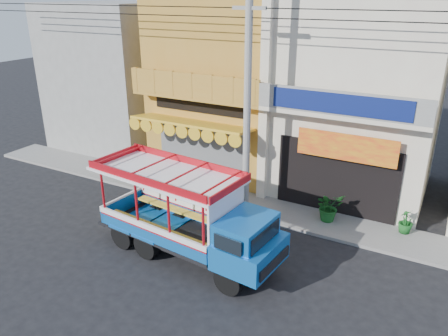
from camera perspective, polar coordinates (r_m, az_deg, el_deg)
name	(u,v)px	position (r m, az deg, el deg)	size (l,w,h in m)	color
ground	(228,264)	(14.28, 0.54, -12.48)	(90.00, 90.00, 0.00)	black
sidewalk	(276,211)	(17.38, 6.77, -5.64)	(30.00, 2.00, 0.12)	slate
shophouse_left	(233,82)	(21.05, 1.14, 11.14)	(6.00, 7.50, 8.24)	#B67E28
shophouse_right	(362,96)	(19.11, 17.53, 9.00)	(6.00, 6.75, 8.24)	beige
party_pilaster	(265,106)	(17.07, 5.31, 8.09)	(0.35, 0.30, 8.00)	beige
filler_building_left	(120,76)	(25.08, -13.47, 11.61)	(6.00, 6.00, 7.60)	gray
utility_pole	(252,87)	(15.41, 3.62, 10.55)	(28.00, 0.26, 9.00)	gray
songthaew_truck	(198,221)	(13.74, -3.36, -6.91)	(6.63, 2.74, 3.01)	black
green_sign	(123,167)	(20.78, -13.07, 0.19)	(0.66, 0.51, 1.04)	black
potted_plant_a	(329,207)	(16.73, 13.56, -4.92)	(1.01, 0.87, 1.12)	#18551D
potted_plant_c	(406,221)	(16.79, 22.67, -6.42)	(0.51, 0.51, 0.91)	#18551D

